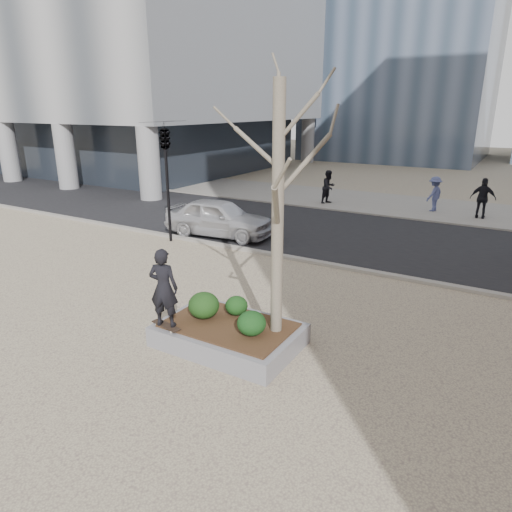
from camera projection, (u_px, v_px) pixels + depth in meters
The scene contains 16 objects.
ground at pixel (193, 333), 10.53m from camera, with size 120.00×120.00×0.00m, color tan.
street at pixel (345, 234), 18.70m from camera, with size 60.00×8.00×0.02m, color black.
far_sidewalk at pixel (391, 204), 24.42m from camera, with size 60.00×6.00×0.02m, color gray.
planter at pixel (229, 335), 9.98m from camera, with size 3.00×2.00×0.45m, color gray.
planter_mulch at pixel (229, 325), 9.90m from camera, with size 2.70×1.70×0.04m, color #382314.
sycamore_tree at pixel (278, 173), 8.63m from camera, with size 2.80×2.80×6.60m, color gray, non-canonical shape.
shrub_left at pixel (204, 305), 10.13m from camera, with size 0.69×0.69×0.59m, color #153E13.
shrub_middle at pixel (236, 306), 10.29m from camera, with size 0.51×0.51×0.43m, color #163B13.
shrub_right at pixel (252, 323), 9.37m from camera, with size 0.60×0.60×0.51m, color black.
skateboard at pixel (166, 326), 9.80m from camera, with size 0.78×0.20×0.07m, color black, non-canonical shape.
skateboarder at pixel (164, 288), 9.52m from camera, with size 0.63×0.41×1.72m, color black.
police_car at pixel (219, 218), 18.20m from camera, with size 1.77×4.40×1.50m, color silver.
pedestrian_a at pixel (329, 187), 24.37m from camera, with size 0.86×0.67×1.76m, color black.
pedestrian_b at pixel (434, 194), 22.53m from camera, with size 1.11×0.64×1.71m, color #475081.
pedestrian_c at pixel (483, 198), 21.03m from camera, with size 1.10×0.46×1.87m, color black.
traffic_light_near at pixel (167, 183), 17.08m from camera, with size 0.60×2.48×4.50m, color black, non-canonical shape.
Camera 1 is at (6.07, -7.39, 4.98)m, focal length 32.00 mm.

